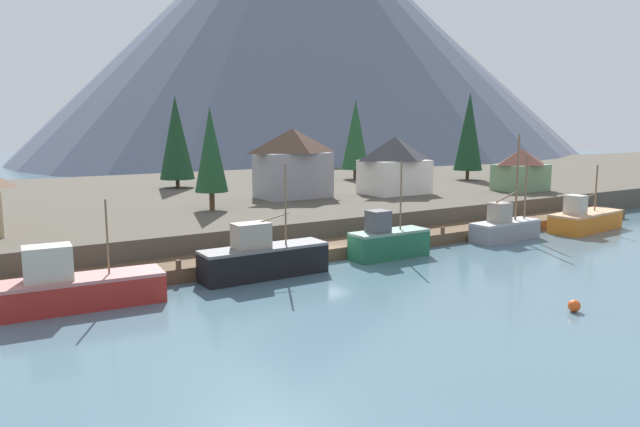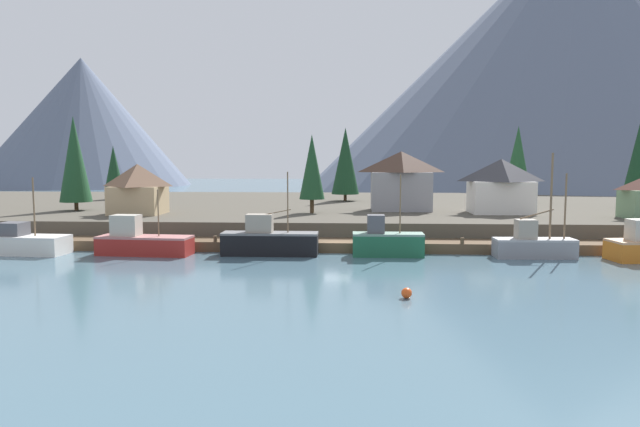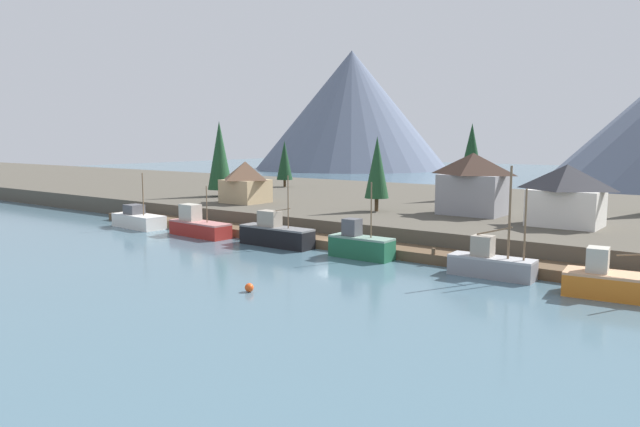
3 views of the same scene
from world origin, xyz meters
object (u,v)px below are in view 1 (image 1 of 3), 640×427
conifer_near_left (469,131)px  conifer_mid_left (355,135)px  conifer_back_right (211,150)px  house_grey (293,162)px  fishing_boat_green (388,242)px  channel_buoy (574,306)px  house_white (395,165)px  fishing_boat_red (79,287)px  fishing_boat_orange (585,220)px  conifer_mid_right (176,138)px  fishing_boat_grey (505,228)px  fishing_boat_black (263,258)px  house_green (521,169)px

conifer_near_left → conifer_mid_left: conifer_near_left is taller
conifer_back_right → house_grey: bearing=20.3°
fishing_boat_green → channel_buoy: (0.31, -16.41, -0.97)m
house_white → channel_buoy: bearing=-113.3°
conifer_near_left → conifer_back_right: conifer_near_left is taller
fishing_boat_red → conifer_back_right: conifer_back_right is taller
fishing_boat_red → conifer_near_left: (58.63, 25.99, 8.34)m
fishing_boat_orange → conifer_mid_right: conifer_mid_right is taller
fishing_boat_green → fishing_boat_orange: 24.37m
channel_buoy → fishing_boat_grey: bearing=50.9°
conifer_mid_left → conifer_back_right: bearing=-148.2°
conifer_mid_right → conifer_back_right: conifer_mid_right is taller
house_grey → fishing_boat_red: bearing=-141.3°
fishing_boat_black → conifer_near_left: conifer_near_left is taller
fishing_boat_black → house_green: bearing=16.0°
fishing_boat_grey → fishing_boat_red: bearing=178.8°
fishing_boat_orange → conifer_near_left: size_ratio=0.74×
house_green → fishing_boat_red: bearing=-167.0°
conifer_back_right → channel_buoy: size_ratio=13.81×
fishing_boat_green → conifer_mid_left: 42.14m
fishing_boat_red → fishing_boat_orange: size_ratio=0.97×
fishing_boat_orange → house_green: bearing=59.0°
fishing_boat_grey → fishing_boat_green: bearing=177.6°
fishing_boat_red → fishing_boat_green: fishing_boat_green is taller
fishing_boat_orange → house_white: (-9.41, 18.49, 4.81)m
conifer_near_left → conifer_mid_left: bearing=144.1°
house_grey → conifer_mid_left: bearing=37.6°
fishing_boat_orange → conifer_mid_right: size_ratio=0.80×
house_white → house_grey: (-11.91, 3.11, 0.50)m
fishing_boat_grey → house_green: fishing_boat_grey is taller
conifer_mid_left → conifer_back_right: (-30.15, -18.71, -0.92)m
conifer_mid_left → channel_buoy: 56.57m
fishing_boat_red → conifer_mid_left: size_ratio=0.77×
fishing_boat_black → conifer_mid_left: (33.11, 35.21, 7.76)m
house_white → conifer_near_left: 22.19m
house_green → fishing_boat_green: bearing=-158.7°
house_green → conifer_mid_left: size_ratio=0.53×
house_green → conifer_back_right: bearing=173.1°
channel_buoy → house_green: bearing=43.4°
fishing_boat_orange → fishing_boat_green: bearing=171.0°
house_green → conifer_near_left: conifer_near_left is taller
conifer_mid_right → fishing_boat_grey: bearing=-64.7°
house_green → conifer_mid_right: size_ratio=0.53×
fishing_boat_orange → conifer_back_right: bearing=145.2°
house_grey → conifer_mid_right: size_ratio=0.68×
fishing_boat_black → house_white: bearing=34.0°
fishing_boat_orange → house_white: 21.30m
house_grey → conifer_mid_left: conifer_mid_left is taller
fishing_boat_orange → conifer_mid_right: 48.78m
house_grey → conifer_mid_right: conifer_mid_right is taller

